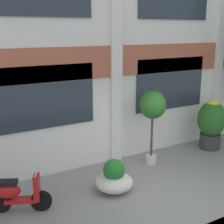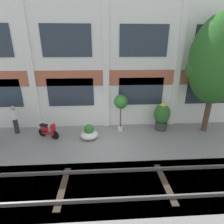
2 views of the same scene
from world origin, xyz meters
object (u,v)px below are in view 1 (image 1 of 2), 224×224
object	(u,v)px
potted_plant_low_pan	(153,108)
scooter_near_curb	(17,194)
potted_plant_wide_bowl	(114,179)
potted_plant_fluted_column	(211,122)

from	to	relation	value
potted_plant_low_pan	scooter_near_curb	distance (m)	4.45
potted_plant_wide_bowl	scooter_near_curb	distance (m)	2.38
potted_plant_fluted_column	potted_plant_wide_bowl	bearing A→B (deg)	-168.76
potted_plant_wide_bowl	scooter_near_curb	bearing A→B (deg)	173.94
potted_plant_low_pan	potted_plant_wide_bowl	world-z (taller)	potted_plant_low_pan
potted_plant_wide_bowl	scooter_near_curb	xyz separation A→B (m)	(-2.36, 0.25, 0.12)
potted_plant_fluted_column	potted_plant_wide_bowl	xyz separation A→B (m)	(-4.37, -0.87, -0.63)
potted_plant_low_pan	potted_plant_wide_bowl	xyz separation A→B (m)	(-1.85, -0.88, -1.43)
potted_plant_low_pan	potted_plant_fluted_column	xyz separation A→B (m)	(2.52, -0.02, -0.80)
potted_plant_fluted_column	potted_plant_low_pan	bearing A→B (deg)	179.64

